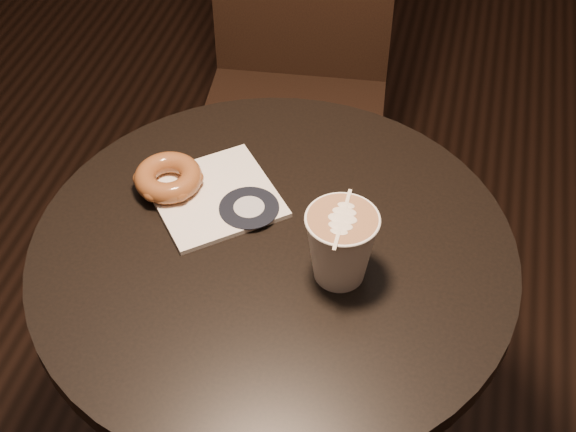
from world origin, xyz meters
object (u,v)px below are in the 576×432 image
(doughnut, at_px, (168,177))
(pastry_bag, at_px, (215,196))
(chair, at_px, (297,58))
(latte_cup, at_px, (341,247))
(cafe_table, at_px, (275,330))

(doughnut, bearing_deg, pastry_bag, -1.96)
(chair, distance_m, pastry_bag, 0.67)
(chair, height_order, latte_cup, chair)
(cafe_table, xyz_separation_m, doughnut, (-0.18, 0.08, 0.22))
(cafe_table, distance_m, doughnut, 0.30)
(pastry_bag, relative_size, latte_cup, 1.59)
(chair, bearing_deg, cafe_table, -85.53)
(chair, height_order, doughnut, chair)
(cafe_table, distance_m, pastry_bag, 0.24)
(cafe_table, distance_m, latte_cup, 0.28)
(chair, relative_size, pastry_bag, 5.82)
(chair, distance_m, latte_cup, 0.82)
(cafe_table, xyz_separation_m, pastry_bag, (-0.11, 0.07, 0.20))
(pastry_bag, distance_m, latte_cup, 0.24)
(chair, xyz_separation_m, pastry_bag, (0.02, -0.65, 0.18))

